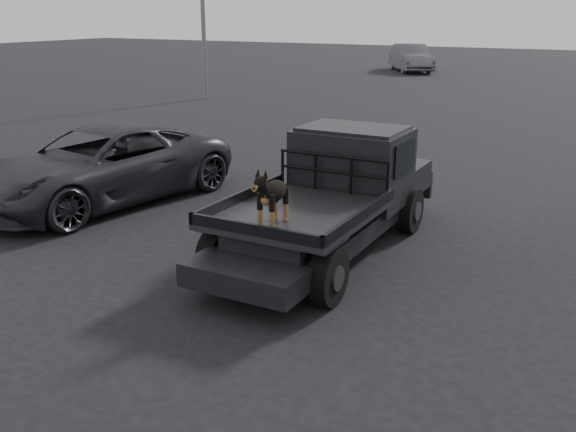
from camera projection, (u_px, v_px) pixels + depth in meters
The scene contains 7 objects.
ground at pixel (234, 272), 9.18m from camera, with size 120.00×120.00×0.00m, color black.
flatbed_ute at pixel (326, 223), 9.83m from camera, with size 2.00×5.40×0.92m, color black, non-canonical shape.
ute_cab at pixel (353, 154), 10.35m from camera, with size 1.72×1.30×0.88m, color black, non-canonical shape.
headache_rack at pixel (333, 174), 9.77m from camera, with size 1.80×0.08×0.55m, color black, non-canonical shape.
dog at pixel (273, 196), 8.25m from camera, with size 0.32×0.60×0.74m, color black, non-canonical shape.
parked_suv at pixel (101, 165), 12.33m from camera, with size 2.41×5.23×1.45m, color #2B2B30.
distant_car_a at pixel (411, 58), 38.91m from camera, with size 1.72×4.93×1.62m, color #55555A.
Camera 1 is at (4.74, -7.09, 3.58)m, focal length 40.00 mm.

